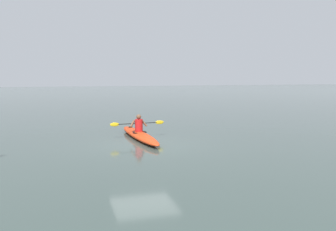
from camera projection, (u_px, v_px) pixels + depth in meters
The scene contains 3 objects.
ground_plane at pixel (144, 145), 13.79m from camera, with size 160.00×160.00×0.00m, color #384742.
kayak at pixel (139, 135), 15.15m from camera, with size 1.01×5.07×0.31m.
kayaker at pixel (139, 124), 15.17m from camera, with size 2.44×0.47×0.74m.
Camera 1 is at (2.99, 13.27, 2.71)m, focal length 37.36 mm.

